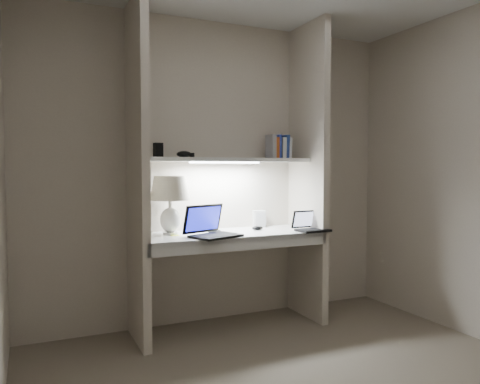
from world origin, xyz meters
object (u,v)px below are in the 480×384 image
speaker (259,219)px  book_row (279,147)px  laptop_netbook (310,226)px  table_lamp (170,195)px  laptop_main (211,229)px

speaker → book_row: book_row is taller
laptop_netbook → book_row: bearing=113.6°
book_row → laptop_netbook: bearing=-64.5°
laptop_netbook → speaker: bearing=121.5°
speaker → book_row: bearing=-30.4°
book_row → table_lamp: bearing=-178.6°
laptop_main → laptop_netbook: bearing=-22.7°
table_lamp → speaker: bearing=9.3°
table_lamp → laptop_main: (0.25, -0.22, -0.25)m
laptop_netbook → speaker: 0.48m
laptop_main → book_row: book_row is taller
laptop_netbook → laptop_main: bearing=174.8°
laptop_main → book_row: bearing=-0.7°
laptop_main → table_lamp: bearing=119.9°
speaker → book_row: 0.64m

